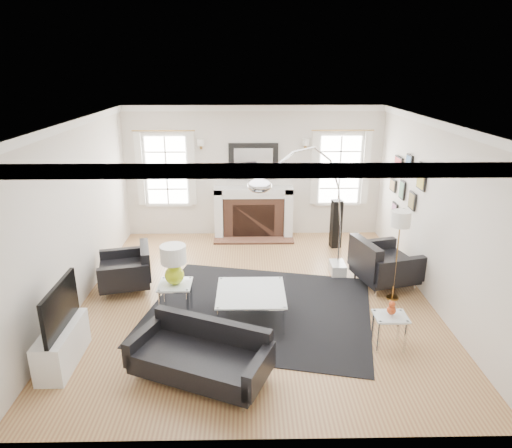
{
  "coord_description": "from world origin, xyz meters",
  "views": [
    {
      "loc": [
        -0.12,
        -6.62,
        3.54
      ],
      "look_at": [
        0.01,
        0.3,
        1.15
      ],
      "focal_mm": 32.0,
      "sensor_mm": 36.0,
      "label": 1
    }
  ],
  "objects_px": {
    "armchair_left": "(128,270)",
    "gourd_lamp": "(174,262)",
    "arc_floor_lamp": "(304,214)",
    "sofa": "(202,356)",
    "armchair_right": "(382,264)",
    "coffee_table": "(251,294)",
    "fireplace": "(254,213)"
  },
  "relations": [
    {
      "from": "sofa",
      "to": "armchair_right",
      "type": "bearing_deg",
      "value": 40.44
    },
    {
      "from": "fireplace",
      "to": "sofa",
      "type": "bearing_deg",
      "value": -98.06
    },
    {
      "from": "gourd_lamp",
      "to": "arc_floor_lamp",
      "type": "relative_size",
      "value": 0.24
    },
    {
      "from": "armchair_right",
      "to": "gourd_lamp",
      "type": "bearing_deg",
      "value": -163.92
    },
    {
      "from": "sofa",
      "to": "armchair_right",
      "type": "relative_size",
      "value": 1.48
    },
    {
      "from": "armchair_left",
      "to": "coffee_table",
      "type": "relative_size",
      "value": 1.08
    },
    {
      "from": "fireplace",
      "to": "coffee_table",
      "type": "height_order",
      "value": "fireplace"
    },
    {
      "from": "armchair_left",
      "to": "arc_floor_lamp",
      "type": "distance_m",
      "value": 3.06
    },
    {
      "from": "armchair_left",
      "to": "gourd_lamp",
      "type": "bearing_deg",
      "value": -43.99
    },
    {
      "from": "armchair_right",
      "to": "arc_floor_lamp",
      "type": "height_order",
      "value": "arc_floor_lamp"
    },
    {
      "from": "sofa",
      "to": "coffee_table",
      "type": "xyz_separation_m",
      "value": [
        0.59,
        1.33,
        0.12
      ]
    },
    {
      "from": "fireplace",
      "to": "sofa",
      "type": "height_order",
      "value": "fireplace"
    },
    {
      "from": "armchair_right",
      "to": "fireplace",
      "type": "bearing_deg",
      "value": 131.67
    },
    {
      "from": "armchair_left",
      "to": "fireplace",
      "type": "bearing_deg",
      "value": 49.28
    },
    {
      "from": "sofa",
      "to": "arc_floor_lamp",
      "type": "height_order",
      "value": "arc_floor_lamp"
    },
    {
      "from": "fireplace",
      "to": "armchair_left",
      "type": "bearing_deg",
      "value": -130.72
    },
    {
      "from": "sofa",
      "to": "armchair_right",
      "type": "xyz_separation_m",
      "value": [
        2.81,
        2.4,
        0.09
      ]
    },
    {
      "from": "coffee_table",
      "to": "gourd_lamp",
      "type": "relative_size",
      "value": 1.65
    },
    {
      "from": "sofa",
      "to": "arc_floor_lamp",
      "type": "bearing_deg",
      "value": 57.18
    },
    {
      "from": "arc_floor_lamp",
      "to": "armchair_right",
      "type": "bearing_deg",
      "value": 6.53
    },
    {
      "from": "armchair_left",
      "to": "gourd_lamp",
      "type": "relative_size",
      "value": 1.78
    },
    {
      "from": "fireplace",
      "to": "gourd_lamp",
      "type": "relative_size",
      "value": 2.83
    },
    {
      "from": "arc_floor_lamp",
      "to": "fireplace",
      "type": "bearing_deg",
      "value": 106.7
    },
    {
      "from": "gourd_lamp",
      "to": "armchair_right",
      "type": "bearing_deg",
      "value": 16.08
    },
    {
      "from": "sofa",
      "to": "arc_floor_lamp",
      "type": "relative_size",
      "value": 0.73
    },
    {
      "from": "armchair_left",
      "to": "arc_floor_lamp",
      "type": "relative_size",
      "value": 0.43
    },
    {
      "from": "sofa",
      "to": "gourd_lamp",
      "type": "xyz_separation_m",
      "value": [
        -0.52,
        1.44,
        0.58
      ]
    },
    {
      "from": "fireplace",
      "to": "armchair_right",
      "type": "xyz_separation_m",
      "value": [
        2.13,
        -2.4,
        -0.16
      ]
    },
    {
      "from": "gourd_lamp",
      "to": "armchair_left",
      "type": "bearing_deg",
      "value": 136.01
    },
    {
      "from": "fireplace",
      "to": "arc_floor_lamp",
      "type": "relative_size",
      "value": 0.69
    },
    {
      "from": "arc_floor_lamp",
      "to": "gourd_lamp",
      "type": "bearing_deg",
      "value": -157.75
    },
    {
      "from": "gourd_lamp",
      "to": "arc_floor_lamp",
      "type": "distance_m",
      "value": 2.17
    }
  ]
}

